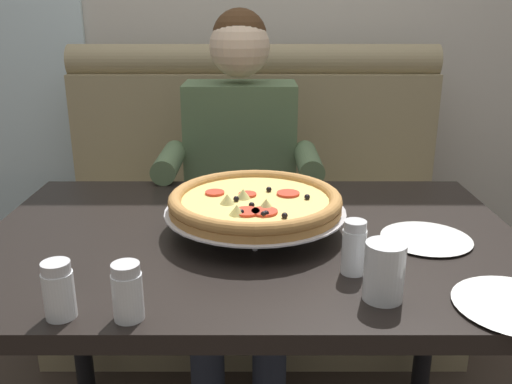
% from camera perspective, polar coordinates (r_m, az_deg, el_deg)
% --- Properties ---
extents(booth_bench, '(1.57, 0.78, 1.13)m').
position_cam_1_polar(booth_bench, '(2.28, -0.50, -3.75)').
color(booth_bench, '#998966').
rests_on(booth_bench, ground_plane).
extents(dining_table, '(1.30, 0.86, 0.75)m').
position_cam_1_polar(dining_table, '(1.35, -0.67, -7.98)').
color(dining_table, black).
rests_on(dining_table, ground_plane).
extents(diner_main, '(0.54, 0.64, 1.27)m').
position_cam_1_polar(diner_main, '(1.93, -1.95, 1.84)').
color(diner_main, '#2D3342').
rests_on(diner_main, ground_plane).
extents(pizza, '(0.44, 0.44, 0.11)m').
position_cam_1_polar(pizza, '(1.31, -0.35, -1.14)').
color(pizza, silver).
rests_on(pizza, dining_table).
extents(shaker_oregano, '(0.05, 0.05, 0.11)m').
position_cam_1_polar(shaker_oregano, '(1.02, -20.25, -10.08)').
color(shaker_oregano, white).
rests_on(shaker_oregano, dining_table).
extents(shaker_pepper_flakes, '(0.05, 0.05, 0.11)m').
position_cam_1_polar(shaker_pepper_flakes, '(1.13, 10.00, -6.13)').
color(shaker_pepper_flakes, white).
rests_on(shaker_pepper_flakes, dining_table).
extents(shaker_parmesan, '(0.05, 0.05, 0.11)m').
position_cam_1_polar(shaker_parmesan, '(0.98, -13.58, -10.57)').
color(shaker_parmesan, white).
rests_on(shaker_parmesan, dining_table).
extents(plate_near_left, '(0.21, 0.21, 0.02)m').
position_cam_1_polar(plate_near_left, '(1.34, 17.24, -4.44)').
color(plate_near_left, white).
rests_on(plate_near_left, dining_table).
extents(drinking_glass, '(0.08, 0.08, 0.11)m').
position_cam_1_polar(drinking_glass, '(1.04, 13.08, -8.45)').
color(drinking_glass, silver).
rests_on(drinking_glass, dining_table).
extents(patio_chair, '(0.42, 0.41, 0.86)m').
position_cam_1_polar(patio_chair, '(3.82, -21.10, 6.15)').
color(patio_chair, black).
rests_on(patio_chair, ground_plane).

